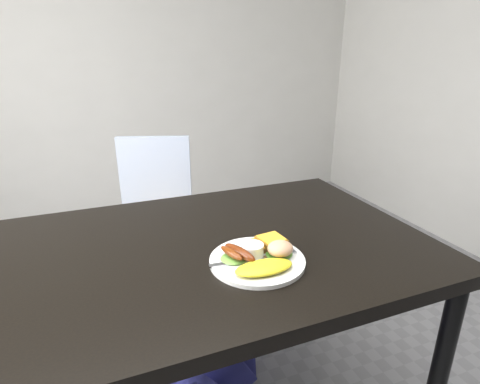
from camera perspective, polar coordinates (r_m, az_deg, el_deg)
name	(u,v)px	position (r m, az deg, el deg)	size (l,w,h in m)	color
room_back_panel	(121,41)	(3.17, -17.63, 21.02)	(4.00, 0.04, 2.70)	silver
dining_table	(215,249)	(1.08, -3.84, -8.61)	(1.20, 0.80, 0.04)	black
dining_chair	(165,229)	(1.88, -11.43, -5.48)	(0.36, 0.36, 0.04)	#9E7E52
person	(189,158)	(1.56, -7.75, 5.16)	(0.61, 0.41, 1.71)	navy
plate	(257,261)	(0.97, 2.64, -10.40)	(0.24, 0.24, 0.01)	white
lettuce_left	(235,258)	(0.96, -0.82, -10.00)	(0.07, 0.07, 0.01)	#5A872D
lettuce_right	(279,254)	(0.99, 5.97, -9.36)	(0.07, 0.07, 0.01)	#458622
omelette	(264,267)	(0.91, 3.67, -11.40)	(0.15, 0.07, 0.02)	yellow
sausage_a	(231,253)	(0.95, -1.31, -9.27)	(0.02, 0.08, 0.02)	brown
sausage_b	(240,252)	(0.95, -0.06, -9.16)	(0.03, 0.11, 0.03)	#5E2607
ramekin	(252,250)	(0.97, 1.89, -8.87)	(0.06, 0.06, 0.03)	white
toast_a	(262,245)	(1.02, 3.38, -8.01)	(0.07, 0.07, 0.01)	olive
toast_b	(271,240)	(1.02, 4.82, -7.32)	(0.07, 0.07, 0.01)	olive
potato_salad	(280,249)	(0.97, 6.14, -8.56)	(0.07, 0.06, 0.04)	beige
fork	(243,261)	(0.95, 0.46, -10.48)	(0.17, 0.01, 0.00)	#ADAFB7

